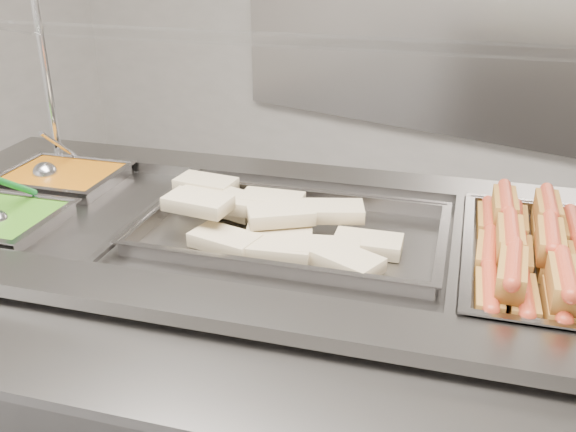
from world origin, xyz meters
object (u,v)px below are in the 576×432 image
Objects in this scene: sneeze_guard at (293,48)px; ladle at (46,172)px; pan_wraps at (292,236)px; serving_spoon at (1,215)px; steam_counter at (270,377)px; pan_hotdogs at (548,274)px.

sneeze_guard reaches higher than ladle.
serving_spoon is at bearing -148.62° from pan_wraps.
steam_counter is at bearing -71.13° from sneeze_guard.
serving_spoon reaches higher than pan_hotdogs.
ladle is at bearing -166.83° from pan_hotdogs.
ladle is at bearing -153.82° from sneeze_guard.
serving_spoon reaches higher than steam_counter.
sneeze_guard reaches higher than pan_hotdogs.
sneeze_guard is 0.83m from serving_spoon.
pan_wraps is (-0.55, -0.19, 0.02)m from pan_hotdogs.
ladle is (-0.64, -0.32, -0.37)m from sneeze_guard.
sneeze_guard is 0.47m from pan_wraps.
pan_hotdogs is at bearing 18.86° from steam_counter.
ladle is (-0.71, -0.10, 0.47)m from steam_counter.
sneeze_guard is (-0.07, 0.21, 0.84)m from steam_counter.
pan_wraps is at bearing 18.86° from steam_counter.
sneeze_guard is 2.14× the size of pan_wraps.
ladle reaches higher than serving_spoon.
pan_hotdogs is 3.64× the size of serving_spoon.
serving_spoon is at bearing -154.24° from pan_hotdogs.
pan_wraps is (0.06, 0.02, 0.44)m from steam_counter.
pan_hotdogs is 1.36m from ladle.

